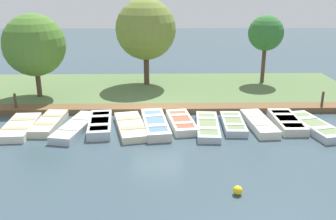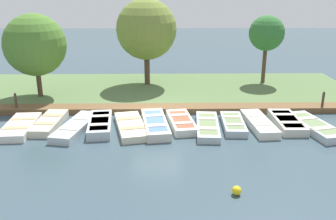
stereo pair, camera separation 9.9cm
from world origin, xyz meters
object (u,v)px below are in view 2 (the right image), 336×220
Objects in this scene: mooring_post_far at (323,101)px; rowboat_3 at (100,124)px; rowboat_8 at (233,124)px; park_tree_center at (267,34)px; rowboat_1 at (49,123)px; rowboat_4 at (131,126)px; rowboat_10 at (287,122)px; rowboat_7 at (208,126)px; rowboat_0 at (20,127)px; rowboat_11 at (314,126)px; rowboat_5 at (155,124)px; mooring_post_near at (16,103)px; park_tree_far_left at (35,45)px; rowboat_2 at (76,126)px; park_tree_left at (146,29)px; rowboat_6 at (181,122)px; rowboat_9 at (259,123)px; buoy at (237,190)px.

rowboat_3 is at bearing -78.41° from mooring_post_far.
park_tree_center reaches higher than rowboat_8.
rowboat_1 is 0.87× the size of rowboat_4.
rowboat_8 is 0.95× the size of rowboat_10.
mooring_post_far is (-2.53, 6.34, 0.38)m from rowboat_7.
rowboat_11 is at bearing 86.47° from rowboat_0.
rowboat_5 is (-0.01, 2.56, -0.01)m from rowboat_3.
rowboat_1 is at bearing -90.07° from rowboat_10.
rowboat_10 is 2.70× the size of mooring_post_near.
park_tree_far_left is (-4.81, -5.60, 3.00)m from rowboat_4.
park_tree_left is at bearing 169.99° from rowboat_2.
park_tree_center is (-7.85, 13.20, 3.21)m from rowboat_0.
park_tree_center reaches higher than rowboat_2.
rowboat_6 reaches higher than rowboat_2.
rowboat_10 reaches higher than rowboat_0.
rowboat_2 is at bearing -86.09° from rowboat_7.
park_tree_left is at bearing -146.73° from rowboat_11.
rowboat_2 is 1.14× the size of rowboat_9.
park_tree_center is at bearing 121.72° from rowboat_4.
mooring_post_near is 0.22× the size of park_tree_far_left.
rowboat_7 is at bearing 75.33° from mooring_post_near.
mooring_post_near reaches higher than buoy.
rowboat_10 is (-0.36, 12.44, 0.02)m from rowboat_0.
rowboat_7 is at bearing 61.95° from park_tree_far_left.
rowboat_10 is (-0.20, 8.79, -0.02)m from rowboat_3.
rowboat_8 is 0.49× the size of park_tree_left.
rowboat_3 is 10.31× the size of buoy.
rowboat_8 is at bearing 80.44° from rowboat_4.
park_tree_far_left reaches higher than rowboat_4.
rowboat_2 is 9.87m from rowboat_10.
rowboat_1 is 14.45m from park_tree_center.
mooring_post_far is (0.00, 16.01, 0.00)m from mooring_post_near.
mooring_post_near is at bearing -111.32° from rowboat_6.
rowboat_11 is at bearing -28.47° from mooring_post_far.
park_tree_left is at bearing 159.45° from rowboat_3.
buoy is at bearing 7.00° from rowboat_7.
rowboat_10 is (-0.14, 1.36, 0.01)m from rowboat_9.
rowboat_0 is at bearing -59.28° from park_tree_center.
rowboat_8 is at bearing 84.92° from rowboat_3.
rowboat_7 is 8.88m from park_tree_left.
mooring_post_far is (-2.47, 14.97, 0.37)m from rowboat_0.
rowboat_11 is 3.33× the size of mooring_post_near.
mooring_post_near and mooring_post_far have the same top height.
rowboat_3 is 0.87× the size of rowboat_5.
rowboat_9 reaches higher than rowboat_1.
rowboat_7 is 0.62× the size of park_tree_left.
rowboat_1 reaches higher than rowboat_8.
rowboat_11 is (0.64, 6.09, -0.00)m from rowboat_6.
rowboat_5 reaches higher than rowboat_8.
rowboat_8 is (-0.23, 4.79, 0.01)m from rowboat_4.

